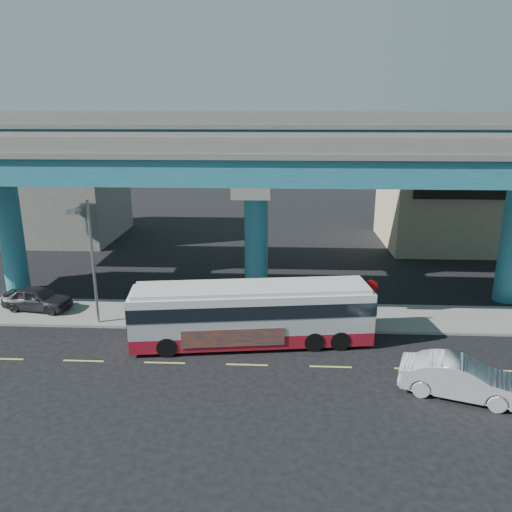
{
  "coord_description": "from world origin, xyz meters",
  "views": [
    {
      "loc": [
        1.48,
        -21.74,
        11.76
      ],
      "look_at": [
        0.23,
        4.0,
        4.19
      ],
      "focal_mm": 35.0,
      "sensor_mm": 36.0,
      "label": 1
    }
  ],
  "objects_px": {
    "parked_car": "(37,298)",
    "transit_bus": "(252,312)",
    "street_lamp": "(88,246)",
    "stop_sign": "(370,293)",
    "sedan": "(461,378)"
  },
  "relations": [
    {
      "from": "street_lamp",
      "to": "stop_sign",
      "type": "bearing_deg",
      "value": 2.69
    },
    {
      "from": "sedan",
      "to": "parked_car",
      "type": "xyz_separation_m",
      "value": [
        -22.31,
        8.18,
        0.03
      ]
    },
    {
      "from": "sedan",
      "to": "parked_car",
      "type": "relative_size",
      "value": 1.23
    },
    {
      "from": "stop_sign",
      "to": "transit_bus",
      "type": "bearing_deg",
      "value": -145.14
    },
    {
      "from": "sedan",
      "to": "street_lamp",
      "type": "xyz_separation_m",
      "value": [
        -18.0,
        5.98,
        3.93
      ]
    },
    {
      "from": "transit_bus",
      "to": "parked_car",
      "type": "height_order",
      "value": "transit_bus"
    },
    {
      "from": "transit_bus",
      "to": "parked_car",
      "type": "distance_m",
      "value": 13.69
    },
    {
      "from": "parked_car",
      "to": "street_lamp",
      "type": "height_order",
      "value": "street_lamp"
    },
    {
      "from": "parked_car",
      "to": "stop_sign",
      "type": "bearing_deg",
      "value": -86.0
    },
    {
      "from": "parked_car",
      "to": "street_lamp",
      "type": "bearing_deg",
      "value": -108.72
    },
    {
      "from": "parked_car",
      "to": "transit_bus",
      "type": "bearing_deg",
      "value": -96.82
    },
    {
      "from": "parked_car",
      "to": "stop_sign",
      "type": "xyz_separation_m",
      "value": [
        19.56,
        -1.48,
        1.29
      ]
    },
    {
      "from": "transit_bus",
      "to": "sedan",
      "type": "xyz_separation_m",
      "value": [
        9.13,
        -4.6,
        -0.91
      ]
    },
    {
      "from": "parked_car",
      "to": "stop_sign",
      "type": "distance_m",
      "value": 19.66
    },
    {
      "from": "street_lamp",
      "to": "stop_sign",
      "type": "distance_m",
      "value": 15.49
    }
  ]
}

